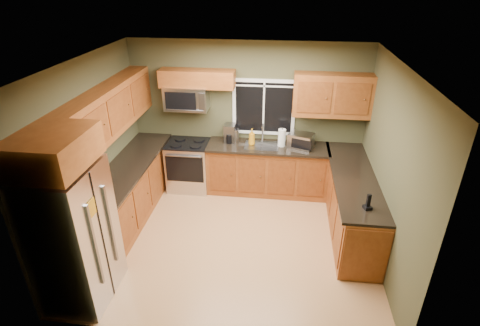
% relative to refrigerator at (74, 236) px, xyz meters
% --- Properties ---
extents(floor, '(4.20, 4.20, 0.00)m').
position_rel_refrigerator_xyz_m(floor, '(1.74, 1.30, -0.90)').
color(floor, '#B88150').
rests_on(floor, ground).
extents(ceiling, '(4.20, 4.20, 0.00)m').
position_rel_refrigerator_xyz_m(ceiling, '(1.74, 1.30, 1.80)').
color(ceiling, white).
rests_on(ceiling, back_wall).
extents(back_wall, '(4.20, 0.00, 4.20)m').
position_rel_refrigerator_xyz_m(back_wall, '(1.74, 3.10, 0.45)').
color(back_wall, '#44442A').
rests_on(back_wall, ground).
extents(front_wall, '(4.20, 0.00, 4.20)m').
position_rel_refrigerator_xyz_m(front_wall, '(1.74, -0.50, 0.45)').
color(front_wall, '#44442A').
rests_on(front_wall, ground).
extents(left_wall, '(0.00, 3.60, 3.60)m').
position_rel_refrigerator_xyz_m(left_wall, '(-0.36, 1.30, 0.45)').
color(left_wall, '#44442A').
rests_on(left_wall, ground).
extents(right_wall, '(0.00, 3.60, 3.60)m').
position_rel_refrigerator_xyz_m(right_wall, '(3.84, 1.30, 0.45)').
color(right_wall, '#44442A').
rests_on(right_wall, ground).
extents(window, '(1.12, 0.03, 1.02)m').
position_rel_refrigerator_xyz_m(window, '(2.04, 3.08, 0.65)').
color(window, white).
rests_on(window, back_wall).
extents(base_cabinets_left, '(0.60, 2.65, 0.90)m').
position_rel_refrigerator_xyz_m(base_cabinets_left, '(-0.06, 1.78, -0.45)').
color(base_cabinets_left, brown).
rests_on(base_cabinets_left, ground).
extents(countertop_left, '(0.65, 2.65, 0.04)m').
position_rel_refrigerator_xyz_m(countertop_left, '(-0.04, 1.78, 0.02)').
color(countertop_left, black).
rests_on(countertop_left, base_cabinets_left).
extents(base_cabinets_back, '(2.17, 0.60, 0.90)m').
position_rel_refrigerator_xyz_m(base_cabinets_back, '(2.15, 2.80, -0.45)').
color(base_cabinets_back, brown).
rests_on(base_cabinets_back, ground).
extents(countertop_back, '(2.17, 0.65, 0.04)m').
position_rel_refrigerator_xyz_m(countertop_back, '(2.15, 2.78, 0.02)').
color(countertop_back, black).
rests_on(countertop_back, base_cabinets_back).
extents(base_cabinets_peninsula, '(0.60, 2.52, 0.90)m').
position_rel_refrigerator_xyz_m(base_cabinets_peninsula, '(3.54, 1.84, -0.45)').
color(base_cabinets_peninsula, brown).
rests_on(base_cabinets_peninsula, ground).
extents(countertop_peninsula, '(0.65, 2.50, 0.04)m').
position_rel_refrigerator_xyz_m(countertop_peninsula, '(3.51, 1.85, 0.02)').
color(countertop_peninsula, black).
rests_on(countertop_peninsula, base_cabinets_peninsula).
extents(upper_cabinets_left, '(0.33, 2.65, 0.72)m').
position_rel_refrigerator_xyz_m(upper_cabinets_left, '(-0.20, 1.78, 0.96)').
color(upper_cabinets_left, brown).
rests_on(upper_cabinets_left, left_wall).
extents(upper_cabinets_back_left, '(1.30, 0.33, 0.30)m').
position_rel_refrigerator_xyz_m(upper_cabinets_back_left, '(0.89, 2.94, 1.17)').
color(upper_cabinets_back_left, brown).
rests_on(upper_cabinets_back_left, back_wall).
extents(upper_cabinets_back_right, '(1.30, 0.33, 0.72)m').
position_rel_refrigerator_xyz_m(upper_cabinets_back_right, '(3.19, 2.94, 0.96)').
color(upper_cabinets_back_right, brown).
rests_on(upper_cabinets_back_right, back_wall).
extents(upper_cabinet_over_fridge, '(0.72, 0.90, 0.38)m').
position_rel_refrigerator_xyz_m(upper_cabinet_over_fridge, '(-0.00, 0.00, 1.13)').
color(upper_cabinet_over_fridge, brown).
rests_on(upper_cabinet_over_fridge, left_wall).
extents(refrigerator, '(0.74, 0.90, 1.80)m').
position_rel_refrigerator_xyz_m(refrigerator, '(0.00, 0.00, 0.00)').
color(refrigerator, '#B7B7BC').
rests_on(refrigerator, ground).
extents(range, '(0.76, 0.69, 0.94)m').
position_rel_refrigerator_xyz_m(range, '(0.69, 2.77, -0.43)').
color(range, '#B7B7BC').
rests_on(range, ground).
extents(microwave, '(0.76, 0.41, 0.42)m').
position_rel_refrigerator_xyz_m(microwave, '(0.69, 2.91, 0.83)').
color(microwave, '#B7B7BC').
rests_on(microwave, back_wall).
extents(sink, '(0.60, 0.42, 0.36)m').
position_rel_refrigerator_xyz_m(sink, '(2.04, 2.79, 0.05)').
color(sink, slate).
rests_on(sink, countertop_back).
extents(toaster_oven, '(0.49, 0.44, 0.26)m').
position_rel_refrigerator_xyz_m(toaster_oven, '(2.72, 2.79, 0.17)').
color(toaster_oven, '#B7B7BC').
rests_on(toaster_oven, countertop_back).
extents(coffee_maker, '(0.20, 0.27, 0.32)m').
position_rel_refrigerator_xyz_m(coffee_maker, '(1.45, 2.90, 0.19)').
color(coffee_maker, slate).
rests_on(coffee_maker, countertop_back).
extents(kettle, '(0.19, 0.19, 0.28)m').
position_rel_refrigerator_xyz_m(kettle, '(1.53, 2.92, 0.17)').
color(kettle, '#B7B7BC').
rests_on(kettle, countertop_back).
extents(paper_towel_roll, '(0.17, 0.17, 0.35)m').
position_rel_refrigerator_xyz_m(paper_towel_roll, '(2.39, 2.81, 0.20)').
color(paper_towel_roll, white).
rests_on(paper_towel_roll, countertop_back).
extents(soap_bottle_a, '(0.12, 0.12, 0.30)m').
position_rel_refrigerator_xyz_m(soap_bottle_a, '(1.86, 2.80, 0.19)').
color(soap_bottle_a, '#C27E12').
rests_on(soap_bottle_a, countertop_back).
extents(soap_bottle_c, '(0.17, 0.17, 0.18)m').
position_rel_refrigerator_xyz_m(soap_bottle_c, '(1.49, 3.00, 0.13)').
color(soap_bottle_c, white).
rests_on(soap_bottle_c, countertop_back).
extents(cordless_phone, '(0.12, 0.12, 0.22)m').
position_rel_refrigerator_xyz_m(cordless_phone, '(3.55, 0.96, 0.10)').
color(cordless_phone, black).
rests_on(cordless_phone, countertop_peninsula).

